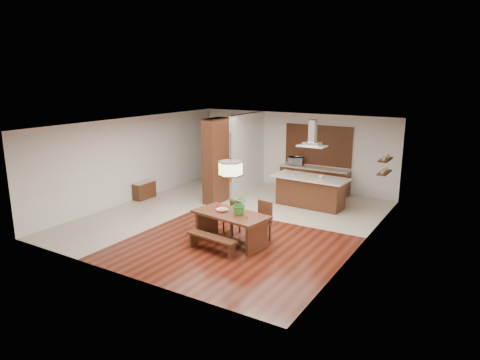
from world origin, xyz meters
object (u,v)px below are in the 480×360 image
Objects in this scene: hallway_console at (144,190)px; dining_chair_right at (260,222)px; foliage_plant at (240,204)px; pendant_lantern at (230,159)px; kitchen_island at (310,191)px; island_cup at (321,177)px; fruit_bowl at (222,210)px; microwave at (296,161)px; dining_bench at (212,244)px; range_hood at (313,133)px; dining_chair_left at (232,217)px; dining_table at (231,221)px.

dining_chair_right is (5.44, -1.38, 0.21)m from hallway_console.
foliage_plant is at bearing -113.69° from dining_chair_right.
pendant_lantern reaches higher than kitchen_island.
foliage_plant is at bearing -20.01° from hallway_console.
island_cup is at bearing 80.83° from foliage_plant.
microwave is at bearing 95.47° from fruit_bowl.
dining_bench is 4.85m from kitchen_island.
range_hood is (0.62, 4.81, 2.27)m from dining_bench.
pendant_lantern is at bearing -96.51° from microwave.
foliage_plant is (0.65, -0.63, 0.65)m from dining_chair_left.
pendant_lantern reaches higher than microwave.
pendant_lantern is 0.51× the size of kitchen_island.
kitchen_island is at bearing 81.90° from dining_chair_left.
island_cup reaches higher than dining_chair_right.
pendant_lantern is at bearing -171.91° from foliage_plant.
range_hood reaches higher than microwave.
range_hood is (0.79, 4.10, 1.61)m from fruit_bowl.
island_cup is (0.32, 3.51, 0.56)m from dining_chair_right.
kitchen_island is at bearing 22.21° from hallway_console.
dining_chair_left reaches higher than dining_bench.
pendant_lantern reaches higher than hallway_console.
dining_bench is (-0.10, -0.70, -0.40)m from dining_table.
range_hood is at bearing 86.27° from foliage_plant.
kitchen_island reaches higher than dining_bench.
island_cup is at bearing -10.45° from range_hood.
microwave reaches higher than dining_chair_right.
dining_table is 2.32× the size of range_hood.
dining_chair_left is 0.99m from dining_chair_right.
kitchen_island is 1.94m from range_hood.
fruit_bowl is 4.20m from island_cup.
pendant_lantern is at bearing 81.61° from dining_bench.
dining_chair_left is at bearing 102.16° from dining_bench.
pendant_lantern reaches higher than foliage_plant.
dining_chair_left is 0.79m from fruit_bowl.
hallway_console is 0.83× the size of dining_chair_right.
pendant_lantern is 1.17m from foliage_plant.
range_hood is 2.62m from microwave.
hallway_console is 1.59× the size of foliage_plant.
dining_chair_left is 6.82× the size of island_cup.
fruit_bowl is at bearing -138.50° from dining_chair_right.
pendant_lantern is 4.14m from range_hood.
dining_chair_left is at bearing -178.46° from dining_chair_right.
range_hood is at bearing 22.25° from hallway_console.
kitchen_island is at bearing 82.83° from dining_table.
dining_chair_right is 3.57m from island_cup.
foliage_plant is at bearing -99.17° from island_cup.
fruit_bowl is at bearing -97.86° from kitchen_island.
foliage_plant is at bearing -94.07° from microwave.
kitchen_island reaches higher than dining_chair_left.
kitchen_island is at bearing 82.83° from pendant_lantern.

